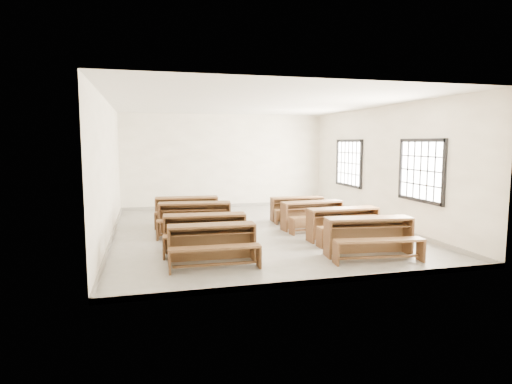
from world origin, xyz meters
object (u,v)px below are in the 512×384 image
object	(u,v)px
desk_set_1	(205,230)
desk_set_5	(344,222)
desk_set_0	(212,241)
desk_set_2	(195,216)
desk_set_6	(313,213)
desk_set_3	(187,209)
desk_set_4	(369,234)
desk_set_7	(297,207)

from	to	relation	value
desk_set_1	desk_set_5	xyz separation A→B (m)	(3.21, 0.12, -0.01)
desk_set_0	desk_set_2	world-z (taller)	desk_set_2
desk_set_5	desk_set_6	distance (m)	1.38
desk_set_3	desk_set_5	world-z (taller)	desk_set_3
desk_set_1	desk_set_3	size ratio (longest dim) A/B	1.00
desk_set_3	desk_set_1	bearing A→B (deg)	-84.04
desk_set_4	desk_set_2	bearing A→B (deg)	143.59
desk_set_1	desk_set_2	xyz separation A→B (m)	(-0.02, 1.65, 0.01)
desk_set_3	desk_set_6	size ratio (longest dim) A/B	1.04
desk_set_0	desk_set_5	world-z (taller)	desk_set_5
desk_set_5	desk_set_7	bearing A→B (deg)	92.12
desk_set_0	desk_set_3	bearing A→B (deg)	93.22
desk_set_4	desk_set_3	bearing A→B (deg)	133.80
desk_set_6	desk_set_7	bearing A→B (deg)	83.50
desk_set_5	desk_set_6	xyz separation A→B (m)	(-0.21, 1.37, -0.01)
desk_set_2	desk_set_1	bearing A→B (deg)	-82.23
desk_set_3	desk_set_7	xyz separation A→B (m)	(3.13, -0.20, -0.05)
desk_set_3	desk_set_6	bearing A→B (deg)	-20.98
desk_set_0	desk_set_2	bearing A→B (deg)	92.39
desk_set_1	desk_set_4	xyz separation A→B (m)	(3.08, -1.25, 0.01)
desk_set_7	desk_set_2	bearing A→B (deg)	-156.91
desk_set_5	desk_set_7	world-z (taller)	desk_set_5
desk_set_7	desk_set_6	bearing A→B (deg)	-88.30
desk_set_2	desk_set_6	size ratio (longest dim) A/B	1.10
desk_set_1	desk_set_6	xyz separation A→B (m)	(3.00, 1.49, -0.02)
desk_set_5	desk_set_6	size ratio (longest dim) A/B	1.00
desk_set_3	desk_set_4	size ratio (longest dim) A/B	0.97
desk_set_2	desk_set_4	bearing A→B (deg)	-36.18
desk_set_2	desk_set_3	distance (m)	1.29
desk_set_2	desk_set_5	distance (m)	3.58
desk_set_0	desk_set_4	world-z (taller)	desk_set_4
desk_set_2	desk_set_3	xyz separation A→B (m)	(-0.07, 1.29, -0.02)
desk_set_2	desk_set_4	distance (m)	4.25
desk_set_2	desk_set_6	world-z (taller)	desk_set_2
desk_set_0	desk_set_4	bearing A→B (deg)	-3.45
desk_set_1	desk_set_2	bearing A→B (deg)	94.98
desk_set_3	desk_set_0	bearing A→B (deg)	-84.48
desk_set_0	desk_set_6	xyz separation A→B (m)	(3.00, 2.46, -0.00)
desk_set_4	desk_set_6	world-z (taller)	desk_set_4
desk_set_4	desk_set_6	xyz separation A→B (m)	(-0.08, 2.74, -0.03)
desk_set_4	desk_set_6	distance (m)	2.75
desk_set_3	desk_set_6	distance (m)	3.42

